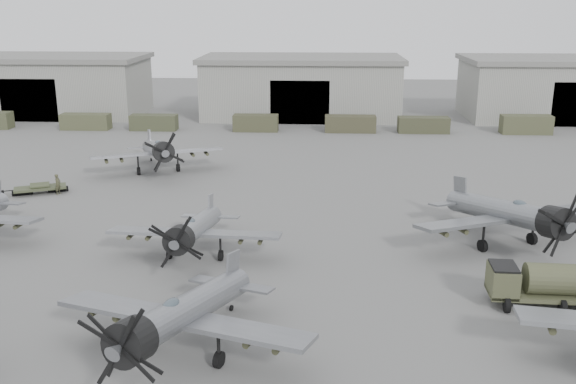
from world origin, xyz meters
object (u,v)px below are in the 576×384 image
at_px(aircraft_far_0, 158,150).
at_px(ground_crew, 58,184).
at_px(fuel_tanker, 547,282).
at_px(tug_trailer, 7,190).
at_px(aircraft_mid_2, 512,214).
at_px(aircraft_mid_1, 193,230).
at_px(aircraft_near_1, 179,315).

xyz_separation_m(aircraft_far_0, ground_crew, (-7.06, -7.53, -1.43)).
distance_m(fuel_tanker, tug_trailer, 43.95).
xyz_separation_m(aircraft_mid_2, tug_trailer, (-40.14, 10.13, -1.90)).
bearing_deg(aircraft_mid_2, aircraft_mid_1, 165.96).
distance_m(aircraft_mid_2, aircraft_far_0, 34.37).
relative_size(aircraft_near_1, ground_crew, 7.02).
relative_size(aircraft_near_1, aircraft_mid_1, 1.12).
bearing_deg(aircraft_mid_1, ground_crew, 139.27).
bearing_deg(aircraft_mid_1, fuel_tanker, -11.83).
relative_size(aircraft_near_1, fuel_tanker, 1.95).
height_order(tug_trailer, ground_crew, ground_crew).
height_order(aircraft_mid_1, fuel_tanker, aircraft_mid_1).
bearing_deg(ground_crew, tug_trailer, 115.81).
bearing_deg(aircraft_near_1, tug_trailer, 147.13).
distance_m(fuel_tanker, ground_crew, 40.67).
relative_size(aircraft_mid_2, fuel_tanker, 2.04).
height_order(aircraft_mid_1, ground_crew, aircraft_mid_1).
height_order(aircraft_mid_2, aircraft_far_0, aircraft_mid_2).
bearing_deg(aircraft_mid_2, tug_trailer, 143.29).
bearing_deg(aircraft_far_0, fuel_tanker, -66.21).
xyz_separation_m(aircraft_near_1, aircraft_mid_1, (-1.71, 12.20, -0.25)).
bearing_deg(tug_trailer, aircraft_mid_1, -58.42).
distance_m(aircraft_far_0, ground_crew, 10.43).
relative_size(aircraft_near_1, aircraft_far_0, 1.01).
height_order(aircraft_near_1, aircraft_mid_2, aircraft_mid_2).
xyz_separation_m(aircraft_mid_2, fuel_tanker, (-0.43, -8.69, -1.04)).
distance_m(aircraft_far_0, fuel_tanker, 39.45).
relative_size(aircraft_mid_2, ground_crew, 7.35).
bearing_deg(aircraft_near_1, aircraft_far_0, 123.65).
xyz_separation_m(aircraft_far_0, tug_trailer, (-11.22, -8.45, -1.77)).
bearing_deg(aircraft_mid_2, aircraft_near_1, -164.23).
bearing_deg(fuel_tanker, ground_crew, 153.50).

